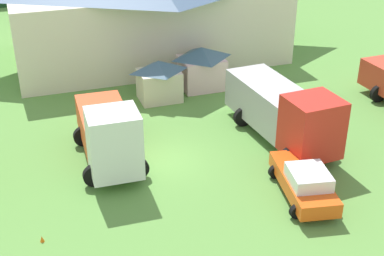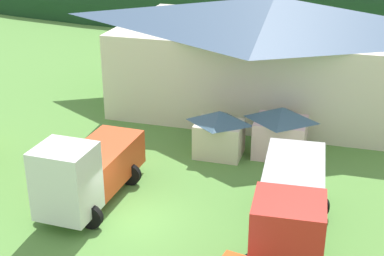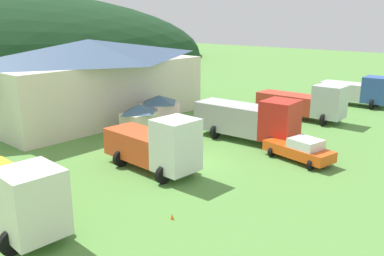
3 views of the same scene
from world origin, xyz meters
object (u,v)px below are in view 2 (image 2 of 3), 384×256
at_px(depot_building, 272,51).
at_px(crane_truck_red, 291,207).
at_px(play_shed_cream, 219,133).
at_px(play_shed_pink, 280,131).
at_px(heavy_rig_white, 87,171).

bearing_deg(depot_building, crane_truck_red, -78.27).
xyz_separation_m(depot_building, play_shed_cream, (-1.43, -8.68, -2.49)).
height_order(play_shed_pink, crane_truck_red, crane_truck_red).
height_order(depot_building, crane_truck_red, depot_building).
bearing_deg(crane_truck_red, play_shed_cream, -151.15).
height_order(depot_building, play_shed_pink, depot_building).
xyz_separation_m(play_shed_pink, crane_truck_red, (1.58, -8.56, 0.36)).
bearing_deg(heavy_rig_white, play_shed_cream, 148.37).
height_order(depot_building, play_shed_cream, depot_building).
relative_size(play_shed_pink, crane_truck_red, 0.36).
relative_size(depot_building, play_shed_pink, 7.04).
xyz_separation_m(heavy_rig_white, crane_truck_red, (9.38, -0.64, 0.04)).
xyz_separation_m(depot_building, heavy_rig_white, (-6.02, -15.57, -2.08)).
bearing_deg(depot_building, heavy_rig_white, -111.14).
bearing_deg(heavy_rig_white, crane_truck_red, 88.11).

